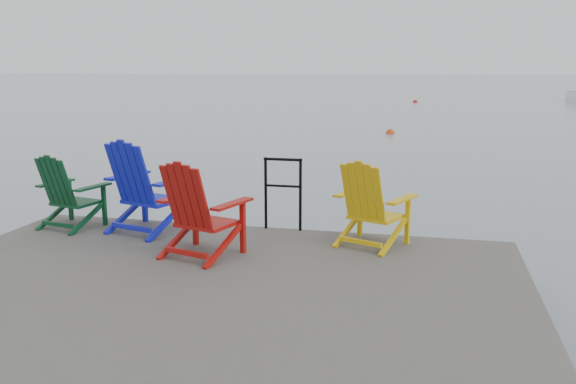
% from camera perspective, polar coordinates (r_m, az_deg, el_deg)
% --- Properties ---
extents(ground, '(400.00, 400.00, 0.00)m').
position_cam_1_polar(ground, '(5.67, -9.05, -14.57)').
color(ground, gray).
rests_on(ground, ground).
extents(dock, '(6.00, 5.00, 1.40)m').
position_cam_1_polar(dock, '(5.52, -9.16, -11.33)').
color(dock, '#292724').
rests_on(dock, ground).
extents(handrail, '(0.48, 0.04, 0.90)m').
position_cam_1_polar(handrail, '(7.49, -0.48, 0.50)').
color(handrail, black).
rests_on(handrail, dock).
extents(chair_green, '(0.84, 0.80, 0.93)m').
position_cam_1_polar(chair_green, '(8.05, -19.89, 0.05)').
color(chair_green, '#0A381B').
rests_on(chair_green, dock).
extents(chair_blue, '(1.06, 1.01, 1.13)m').
position_cam_1_polar(chair_blue, '(7.57, -13.31, 0.54)').
color(chair_blue, '#1118B5').
rests_on(chair_blue, dock).
extents(chair_red, '(0.97, 0.92, 1.03)m').
position_cam_1_polar(chair_red, '(6.48, -8.34, -1.59)').
color(chair_red, '#9B100B').
rests_on(chair_red, dock).
extents(chair_yellow, '(0.94, 0.90, 0.98)m').
position_cam_1_polar(chair_yellow, '(6.86, 7.76, -1.06)').
color(chair_yellow, gold).
rests_on(chair_yellow, dock).
extents(buoy_b, '(0.34, 0.34, 0.34)m').
position_cam_1_polar(buoy_b, '(23.56, 9.55, 5.43)').
color(buoy_b, '#D03C0C').
rests_on(buoy_b, ground).
extents(buoy_d, '(0.34, 0.34, 0.34)m').
position_cam_1_polar(buoy_d, '(44.77, 11.82, 8.22)').
color(buoy_d, '#BA0A0C').
rests_on(buoy_d, ground).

